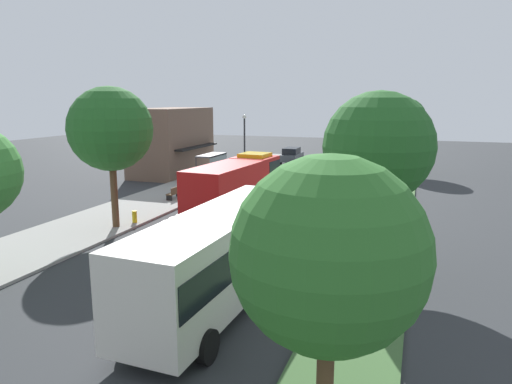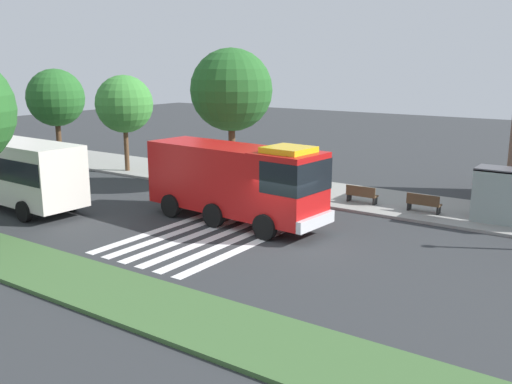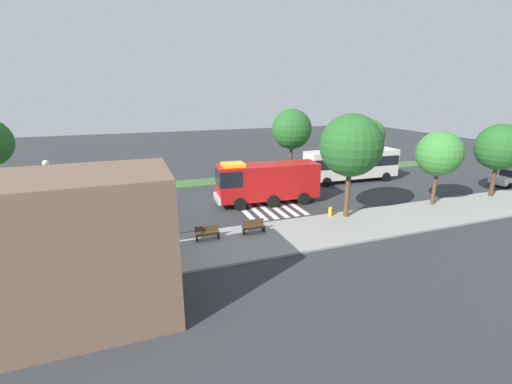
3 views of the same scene
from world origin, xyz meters
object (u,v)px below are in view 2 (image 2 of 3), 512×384
bench_near_shelter (424,203)px  bench_west_of_shelter (362,194)px  fire_truck (239,179)px  sidewalk_tree_west (124,104)px  transit_bus (4,166)px  sidewalk_tree_center (231,90)px  fire_hydrant (243,184)px  sidewalk_tree_far_west (56,98)px

bench_near_shelter → bench_west_of_shelter: (-3.24, 0.00, 0.00)m
fire_truck → sidewalk_tree_west: (-13.48, 5.64, 2.49)m
bench_near_shelter → sidewalk_tree_west: (-19.96, -0.55, 3.95)m
transit_bus → sidewalk_tree_center: (7.23, 9.75, 3.65)m
bench_near_shelter → fire_hydrant: 10.08m
bench_near_shelter → bench_west_of_shelter: same height
transit_bus → sidewalk_tree_center: 12.67m
bench_west_of_shelter → fire_hydrant: bearing=-171.2°
sidewalk_tree_west → fire_truck: bearing=-22.7°
bench_west_of_shelter → sidewalk_tree_center: sidewalk_tree_center is taller
bench_near_shelter → sidewalk_tree_far_west: sidewalk_tree_far_west is taller
transit_bus → bench_near_shelter: (18.38, 10.30, -1.44)m
sidewalk_tree_center → fire_hydrant: sidewalk_tree_center is taller
transit_bus → fire_hydrant: 12.56m
bench_west_of_shelter → fire_hydrant: 6.87m
sidewalk_tree_far_west → fire_hydrant: (17.07, -0.50, -4.22)m
sidewalk_tree_far_west → sidewalk_tree_center: 15.98m
sidewalk_tree_far_west → sidewalk_tree_west: 7.14m
fire_truck → sidewalk_tree_center: bearing=134.0°
bench_near_shelter → sidewalk_tree_west: 20.35m
fire_truck → sidewalk_tree_west: 14.82m
transit_bus → bench_west_of_shelter: size_ratio=6.62×
fire_truck → bench_near_shelter: size_ratio=5.75×
transit_bus → sidewalk_tree_far_west: sidewalk_tree_far_west is taller
fire_hydrant → sidewalk_tree_far_west: bearing=178.3°
sidewalk_tree_far_west → sidewalk_tree_center: size_ratio=0.84×
fire_truck → sidewalk_tree_west: sidewalk_tree_west is taller
fire_truck → fire_hydrant: 6.44m
bench_near_shelter → bench_west_of_shelter: bearing=180.0°
sidewalk_tree_far_west → bench_west_of_shelter: bearing=1.3°
transit_bus → sidewalk_tree_far_west: (-8.72, 9.75, 2.68)m
bench_near_shelter → sidewalk_tree_far_west: bearing=-178.8°
sidewalk_tree_far_west → fire_hydrant: 17.59m
bench_west_of_shelter → sidewalk_tree_far_west: sidewalk_tree_far_west is taller
fire_truck → bench_west_of_shelter: size_ratio=5.75×
sidewalk_tree_center → sidewalk_tree_far_west: bearing=180.0°
fire_truck → transit_bus: 12.59m
fire_truck → fire_hydrant: fire_truck is taller
bench_near_shelter → sidewalk_tree_far_west: size_ratio=0.24×
fire_hydrant → bench_west_of_shelter: bearing=8.8°
bench_west_of_shelter → sidewalk_tree_far_west: 24.22m
transit_bus → sidewalk_tree_center: bearing=-124.3°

